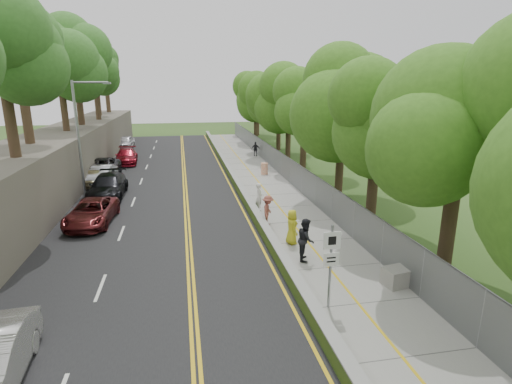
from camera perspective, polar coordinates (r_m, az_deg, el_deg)
ground at (r=17.26m, az=3.35°, el=-11.45°), size 140.00×140.00×0.00m
road at (r=30.97m, az=-13.24°, el=0.33°), size 11.20×66.00×0.04m
sidewalk at (r=31.58m, az=1.31°, el=1.03°), size 4.20×66.00×0.05m
jersey_barrier at (r=31.13m, az=-2.84°, el=1.33°), size 0.42×66.00×0.60m
rock_embankment at (r=32.00m, az=-28.11°, el=3.04°), size 5.00×66.00×4.00m
chainlink_fence at (r=31.85m, az=5.02°, el=2.90°), size 0.04×66.00×2.00m
trees_embankment at (r=31.46m, az=-29.20°, el=18.40°), size 6.40×66.00×13.00m
trees_fenceside at (r=31.86m, az=9.47°, el=13.64°), size 7.00×66.00×14.00m
streetlight at (r=29.87m, az=-23.68°, el=7.96°), size 2.52×0.22×8.00m
signpost at (r=14.13m, az=10.66°, el=-9.19°), size 0.62×0.09×3.10m
construction_barrel at (r=35.09m, az=1.21°, el=3.35°), size 0.62×0.62×1.01m
concrete_block at (r=16.99m, az=19.56°, el=-11.31°), size 1.18×0.97×0.71m
car_2 at (r=24.43m, az=-22.43°, el=-2.70°), size 2.58×5.02×1.36m
car_3 at (r=29.69m, az=-20.39°, el=0.77°), size 2.28×5.51×1.59m
car_4 at (r=33.79m, az=-22.00°, el=2.05°), size 1.76×4.02×1.35m
car_5 at (r=34.03m, az=-21.20°, el=2.28°), size 1.95×4.46×1.43m
car_6 at (r=36.17m, az=-21.28°, el=3.14°), size 2.76×5.82×1.60m
car_7 at (r=41.99m, az=-18.03°, el=4.86°), size 2.33×5.13×1.46m
car_8 at (r=52.11m, az=-18.17°, el=6.76°), size 2.18×4.64×1.53m
painter_0 at (r=19.83m, az=5.13°, el=-4.97°), size 0.66×0.92×1.75m
painter_1 at (r=24.64m, az=0.45°, el=-0.78°), size 0.52×0.72×1.83m
painter_2 at (r=18.10m, az=7.12°, el=-6.73°), size 0.96×1.10×1.93m
painter_3 at (r=22.24m, az=1.72°, el=-2.67°), size 1.01×1.28×1.74m
person_far at (r=44.16m, az=-0.06°, el=6.16°), size 0.98×0.61×1.56m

